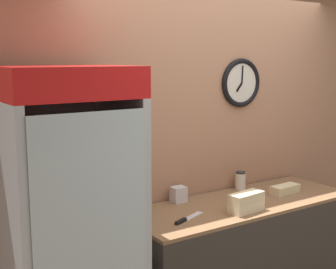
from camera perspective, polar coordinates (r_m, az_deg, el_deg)
wall_back at (r=3.87m, az=5.29°, el=-0.30°), size 5.20×0.10×2.70m
prep_counter at (r=3.85m, az=8.75°, el=-14.49°), size 1.88×0.67×0.90m
beverage_cooler at (r=2.95m, az=-12.45°, el=-9.29°), size 0.76×0.70×1.96m
sandwich_stack_bottom at (r=3.46m, az=9.51°, el=-8.71°), size 0.29×0.14×0.07m
sandwich_stack_middle at (r=3.44m, az=9.54°, el=-7.60°), size 0.29×0.15×0.07m
sandwich_flat_left at (r=3.97m, az=14.06°, el=-6.50°), size 0.26×0.12×0.07m
chefs_knife at (r=3.25m, az=2.13°, el=-10.29°), size 0.31×0.15×0.02m
condiment_jar at (r=4.01m, az=8.82°, el=-5.56°), size 0.09×0.09×0.15m
napkin_dispenser at (r=3.63m, az=1.30°, el=-7.30°), size 0.11×0.09×0.12m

